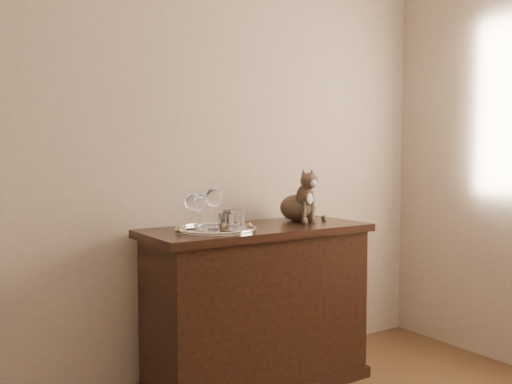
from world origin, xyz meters
TOP-DOWN VIEW (x-y plane):
  - wall_back at (0.00, 2.25)m, footprint 4.00×0.10m
  - sideboard at (0.60, 1.94)m, footprint 1.20×0.50m
  - tray at (0.34, 1.91)m, footprint 0.40×0.40m
  - wine_glass_a at (0.24, 1.98)m, footprint 0.07×0.07m
  - wine_glass_b at (0.29, 1.98)m, footprint 0.07×0.07m
  - wine_glass_c at (0.25, 1.91)m, footprint 0.06×0.06m
  - wine_glass_d at (0.33, 1.91)m, footprint 0.08×0.08m
  - tumbler_a at (0.40, 1.86)m, footprint 0.09×0.09m
  - tumbler_b at (0.35, 1.83)m, footprint 0.08×0.08m
  - tumbler_c at (0.45, 1.89)m, footprint 0.08×0.08m
  - cat at (0.93, 2.03)m, footprint 0.31×0.29m

SIDE VIEW (x-z plane):
  - sideboard at x=0.60m, z-range 0.00..0.85m
  - tray at x=0.34m, z-range 0.85..0.86m
  - tumbler_b at x=0.35m, z-range 0.86..0.94m
  - tumbler_c at x=0.45m, z-range 0.86..0.95m
  - tumbler_a at x=0.40m, z-range 0.86..0.95m
  - wine_glass_c at x=0.25m, z-range 0.86..1.03m
  - wine_glass_b at x=0.29m, z-range 0.86..1.03m
  - wine_glass_a at x=0.24m, z-range 0.86..1.03m
  - wine_glass_d at x=0.33m, z-range 0.86..1.07m
  - cat at x=0.93m, z-range 0.85..1.15m
  - wall_back at x=0.00m, z-range 0.00..2.70m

